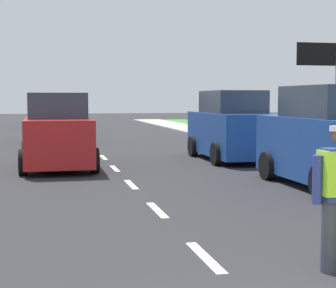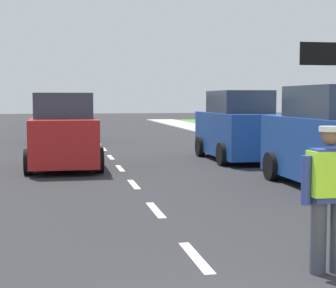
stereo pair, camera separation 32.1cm
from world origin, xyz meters
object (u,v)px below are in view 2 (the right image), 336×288
lane_direction_sign (331,79)px  car_oncoming_second (63,121)px  car_oncoming_lead (64,133)px  road_worker (331,192)px  car_oncoming_third (58,112)px  car_parked_far (238,128)px  car_parked_curbside (334,141)px

lane_direction_sign → car_oncoming_second: 15.34m
lane_direction_sign → car_oncoming_lead: bearing=142.0°
road_worker → car_oncoming_third: (-3.12, 31.56, 0.12)m
lane_direction_sign → car_oncoming_second: (-5.75, 14.15, -1.45)m
car_oncoming_second → car_oncoming_lead: car_oncoming_lead is taller
car_oncoming_third → car_oncoming_lead: bearing=-89.4°
road_worker → car_oncoming_second: bearing=98.2°
car_oncoming_second → car_parked_far: car_parked_far is taller
lane_direction_sign → car_oncoming_third: (-6.02, 25.82, -1.35)m
car_oncoming_third → lane_direction_sign: bearing=-76.9°
car_parked_curbside → car_oncoming_second: 15.43m
road_worker → car_oncoming_second: (-2.86, 19.88, 0.03)m
lane_direction_sign → road_worker: bearing=-116.8°
car_oncoming_second → car_oncoming_lead: (-0.04, -9.62, 0.03)m
road_worker → car_oncoming_third: size_ratio=0.41×
lane_direction_sign → car_parked_curbside: bearing=-84.6°
car_oncoming_lead → car_oncoming_second: bearing=89.7°
car_oncoming_second → car_oncoming_lead: 9.62m
road_worker → car_oncoming_third: bearing=95.7°
car_oncoming_second → car_parked_far: 10.17m
car_parked_curbside → car_oncoming_lead: car_parked_curbside is taller
car_parked_far → car_oncoming_third: bearing=105.7°
road_worker → car_parked_curbside: 6.29m
road_worker → lane_direction_sign: bearing=63.2°
lane_direction_sign → car_parked_far: lane_direction_sign is taller
car_parked_curbside → road_worker: bearing=-117.6°
road_worker → car_parked_far: bearing=77.1°
lane_direction_sign → car_parked_curbside: (0.02, -0.16, -1.36)m
car_parked_curbside → car_oncoming_second: size_ratio=1.01×
road_worker → lane_direction_sign: size_ratio=0.52×
lane_direction_sign → car_oncoming_third: size_ratio=0.79×
car_oncoming_second → car_parked_far: size_ratio=1.00×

